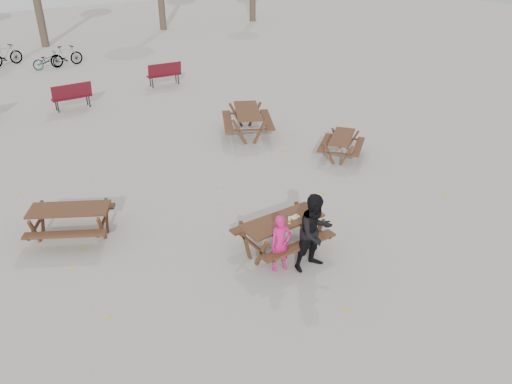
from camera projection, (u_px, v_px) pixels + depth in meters
ground at (282, 250)px, 10.97m from camera, size 80.00×80.00×0.00m
main_picnic_table at (282, 227)px, 10.69m from camera, size 1.80×1.45×0.78m
food_tray at (295, 217)px, 10.66m from camera, size 0.18×0.11×0.03m
bread_roll at (295, 215)px, 10.64m from camera, size 0.14×0.06×0.05m
soda_bottle at (289, 220)px, 10.43m from camera, size 0.07×0.07×0.17m
child at (281, 244)px, 10.06m from camera, size 0.50×0.38×1.26m
adult at (315, 232)px, 10.04m from camera, size 0.84×0.66×1.69m
picnic_table_east at (341, 146)px, 15.25m from camera, size 1.98×1.93×0.66m
picnic_table_north at (72, 223)px, 11.25m from camera, size 2.21×2.08×0.75m
picnic_table_far at (248, 122)px, 16.81m from camera, size 2.37×2.53×0.86m
park_bench_row at (35, 98)px, 18.89m from camera, size 11.68×1.52×1.03m
fallen_leaves at (240, 198)px, 13.03m from camera, size 11.00×11.00×0.01m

